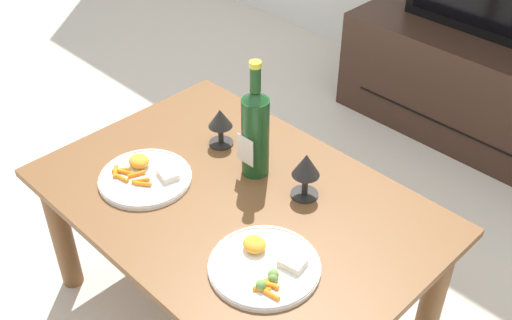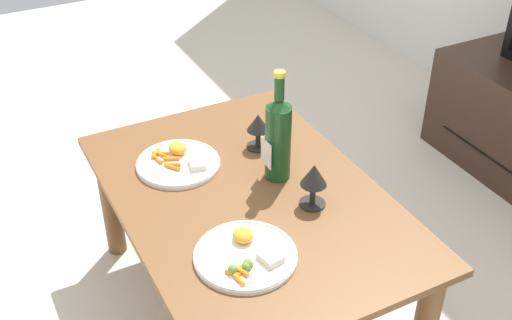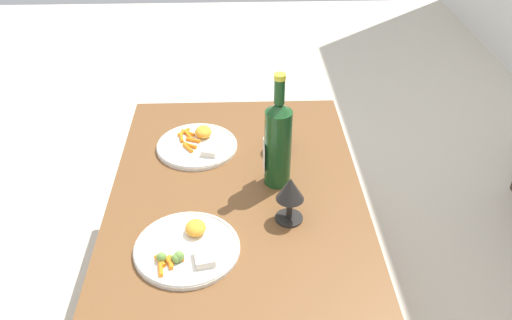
{
  "view_description": "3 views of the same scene",
  "coord_description": "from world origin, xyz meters",
  "px_view_note": "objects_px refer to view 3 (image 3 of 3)",
  "views": [
    {
      "loc": [
        0.99,
        -0.9,
        1.65
      ],
      "look_at": [
        -0.0,
        0.08,
        0.58
      ],
      "focal_mm": 43.58,
      "sensor_mm": 36.0,
      "label": 1
    },
    {
      "loc": [
        1.4,
        -0.7,
        1.69
      ],
      "look_at": [
        -0.04,
        0.05,
        0.58
      ],
      "focal_mm": 45.28,
      "sensor_mm": 36.0,
      "label": 2
    },
    {
      "loc": [
        1.27,
        0.01,
        1.5
      ],
      "look_at": [
        -0.03,
        0.06,
        0.59
      ],
      "focal_mm": 37.39,
      "sensor_mm": 36.0,
      "label": 3
    }
  ],
  "objects_px": {
    "dining_table": "(237,213)",
    "wine_bottle": "(278,141)",
    "goblet_right": "(290,192)",
    "goblet_left": "(281,128)",
    "dinner_plate_right": "(187,247)",
    "dinner_plate_left": "(198,145)"
  },
  "relations": [
    {
      "from": "dining_table",
      "to": "goblet_left",
      "type": "xyz_separation_m",
      "value": [
        -0.22,
        0.15,
        0.17
      ]
    },
    {
      "from": "goblet_right",
      "to": "dinner_plate_left",
      "type": "bearing_deg",
      "value": -143.47
    },
    {
      "from": "goblet_left",
      "to": "dining_table",
      "type": "bearing_deg",
      "value": -33.44
    },
    {
      "from": "dining_table",
      "to": "wine_bottle",
      "type": "distance_m",
      "value": 0.27
    },
    {
      "from": "wine_bottle",
      "to": "dinner_plate_left",
      "type": "distance_m",
      "value": 0.35
    },
    {
      "from": "dining_table",
      "to": "goblet_right",
      "type": "height_order",
      "value": "goblet_right"
    },
    {
      "from": "dining_table",
      "to": "wine_bottle",
      "type": "height_order",
      "value": "wine_bottle"
    },
    {
      "from": "goblet_left",
      "to": "wine_bottle",
      "type": "bearing_deg",
      "value": -7.25
    },
    {
      "from": "dining_table",
      "to": "goblet_right",
      "type": "xyz_separation_m",
      "value": [
        0.13,
        0.15,
        0.18
      ]
    },
    {
      "from": "dining_table",
      "to": "goblet_left",
      "type": "distance_m",
      "value": 0.32
    },
    {
      "from": "dining_table",
      "to": "goblet_left",
      "type": "relative_size",
      "value": 8.83
    },
    {
      "from": "goblet_right",
      "to": "goblet_left",
      "type": "bearing_deg",
      "value": 180.0
    },
    {
      "from": "wine_bottle",
      "to": "goblet_right",
      "type": "xyz_separation_m",
      "value": [
        0.18,
        0.02,
        -0.05
      ]
    },
    {
      "from": "dinner_plate_left",
      "to": "dinner_plate_right",
      "type": "xyz_separation_m",
      "value": [
        0.49,
        -0.0,
        0.0
      ]
    },
    {
      "from": "wine_bottle",
      "to": "dinner_plate_right",
      "type": "height_order",
      "value": "wine_bottle"
    },
    {
      "from": "dining_table",
      "to": "goblet_right",
      "type": "relative_size",
      "value": 7.85
    },
    {
      "from": "wine_bottle",
      "to": "goblet_right",
      "type": "height_order",
      "value": "wine_bottle"
    },
    {
      "from": "goblet_left",
      "to": "dinner_plate_left",
      "type": "bearing_deg",
      "value": -95.06
    },
    {
      "from": "goblet_right",
      "to": "dinner_plate_left",
      "type": "height_order",
      "value": "goblet_right"
    },
    {
      "from": "wine_bottle",
      "to": "dinner_plate_right",
      "type": "xyz_separation_m",
      "value": [
        0.29,
        -0.26,
        -0.14
      ]
    },
    {
      "from": "dining_table",
      "to": "dinner_plate_right",
      "type": "height_order",
      "value": "dinner_plate_right"
    },
    {
      "from": "dinner_plate_right",
      "to": "dinner_plate_left",
      "type": "bearing_deg",
      "value": 179.89
    }
  ]
}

